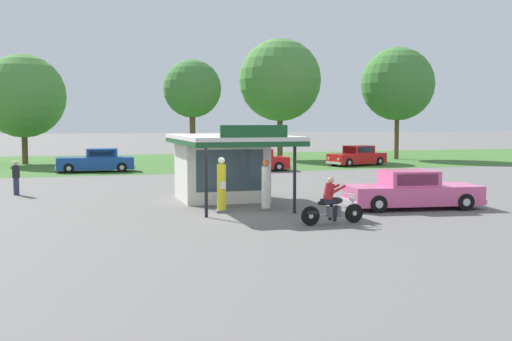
# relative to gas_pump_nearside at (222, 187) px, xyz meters

# --- Properties ---
(ground_plane) EXTENTS (300.00, 300.00, 0.00)m
(ground_plane) POSITION_rel_gas_pump_nearside_xyz_m (0.20, -0.53, -0.96)
(ground_plane) COLOR slate
(grass_verge_strip) EXTENTS (120.00, 24.00, 0.01)m
(grass_verge_strip) POSITION_rel_gas_pump_nearside_xyz_m (0.20, 29.47, -0.96)
(grass_verge_strip) COLOR #3D6B2D
(grass_verge_strip) RESTS_ON ground
(service_station_kiosk) EXTENTS (4.26, 6.96, 3.29)m
(service_station_kiosk) POSITION_rel_gas_pump_nearside_xyz_m (0.88, 3.28, 0.72)
(service_station_kiosk) COLOR silver
(service_station_kiosk) RESTS_ON ground
(gas_pump_nearside) EXTENTS (0.44, 0.44, 2.09)m
(gas_pump_nearside) POSITION_rel_gas_pump_nearside_xyz_m (0.00, 0.00, 0.00)
(gas_pump_nearside) COLOR slate
(gas_pump_nearside) RESTS_ON ground
(gas_pump_offside) EXTENTS (0.44, 0.44, 1.97)m
(gas_pump_offside) POSITION_rel_gas_pump_nearside_xyz_m (1.75, -0.00, -0.06)
(gas_pump_offside) COLOR slate
(gas_pump_offside) RESTS_ON ground
(motorcycle_with_rider) EXTENTS (2.29, 0.70, 1.58)m
(motorcycle_with_rider) POSITION_rel_gas_pump_nearside_xyz_m (2.89, -3.64, -0.31)
(motorcycle_with_rider) COLOR black
(motorcycle_with_rider) RESTS_ON ground
(featured_classic_sedan) EXTENTS (5.53, 2.57, 1.51)m
(featured_classic_sedan) POSITION_rel_gas_pump_nearside_xyz_m (7.44, -1.08, -0.29)
(featured_classic_sedan) COLOR #E55993
(featured_classic_sedan) RESTS_ON ground
(parked_car_back_row_centre_right) EXTENTS (5.11, 2.77, 1.51)m
(parked_car_back_row_centre_right) POSITION_rel_gas_pump_nearside_xyz_m (6.84, 18.48, -0.27)
(parked_car_back_row_centre_right) COLOR red
(parked_car_back_row_centre_right) RESTS_ON ground
(parked_car_second_row_spare) EXTENTS (5.09, 3.04, 1.53)m
(parked_car_second_row_spare) POSITION_rel_gas_pump_nearside_xyz_m (15.75, 20.97, -0.27)
(parked_car_second_row_spare) COLOR red
(parked_car_second_row_spare) RESTS_ON ground
(parked_car_back_row_far_left) EXTENTS (5.28, 2.17, 1.57)m
(parked_car_back_row_far_left) POSITION_rel_gas_pump_nearside_xyz_m (-3.65, 20.64, -0.25)
(parked_car_back_row_far_left) COLOR #19479E
(parked_car_back_row_far_left) RESTS_ON ground
(bystander_strolling_foreground) EXTENTS (0.35, 0.35, 1.59)m
(bystander_strolling_foreground) POSITION_rel_gas_pump_nearside_xyz_m (-7.83, 8.12, -0.11)
(bystander_strolling_foreground) COLOR #2D3351
(bystander_strolling_foreground) RESTS_ON ground
(tree_oak_centre) EXTENTS (6.49, 6.49, 9.92)m
(tree_oak_centre) POSITION_rel_gas_pump_nearside_xyz_m (22.66, 27.32, 5.71)
(tree_oak_centre) COLOR brown
(tree_oak_centre) RESTS_ON ground
(tree_oak_right) EXTENTS (6.55, 6.55, 8.64)m
(tree_oak_right) POSITION_rel_gas_pump_nearside_xyz_m (-8.72, 29.83, 4.32)
(tree_oak_right) COLOR brown
(tree_oak_right) RESTS_ON ground
(tree_oak_far_left) EXTENTS (4.69, 4.69, 8.36)m
(tree_oak_far_left) POSITION_rel_gas_pump_nearside_xyz_m (4.25, 27.63, 5.02)
(tree_oak_far_left) COLOR brown
(tree_oak_far_left) RESTS_ON ground
(tree_oak_left) EXTENTS (7.26, 7.26, 10.64)m
(tree_oak_left) POSITION_rel_gas_pump_nearside_xyz_m (12.60, 30.14, 5.93)
(tree_oak_left) COLOR brown
(tree_oak_left) RESTS_ON ground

